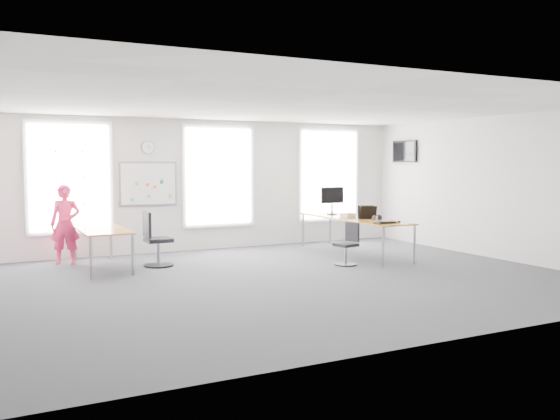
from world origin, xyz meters
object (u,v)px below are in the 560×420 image
desk_left (101,232)px  keyboard (385,223)px  person (65,224)px  headphones (377,218)px  monitor (332,198)px  chair_right (348,246)px  desk_right (354,220)px  chair_left (155,243)px

desk_left → keyboard: bearing=-21.6°
person → headphones: bearing=0.2°
person → monitor: (5.86, -0.57, 0.40)m
chair_right → person: bearing=-128.8°
desk_right → monitor: 1.04m
person → monitor: person is taller
headphones → monitor: 1.66m
desk_left → keyboard: 5.53m
keyboard → monitor: monitor is taller
desk_left → keyboard: (5.14, -2.03, 0.12)m
desk_left → headphones: size_ratio=10.79×
desk_right → monitor: monitor is taller
chair_right → monitor: (0.91, 2.04, 0.83)m
person → headphones: person is taller
desk_left → person: size_ratio=1.33×
desk_right → keyboard: keyboard is taller
desk_left → chair_right: (4.40, -1.81, -0.34)m
desk_left → chair_right: chair_right is taller
chair_right → person: size_ratio=0.53×
chair_right → monitor: bearing=145.1°
desk_right → chair_right: 1.46m
monitor → desk_left: bearing=-174.1°
desk_right → person: 6.02m
chair_left → desk_left: bearing=73.3°
chair_right → keyboard: 0.89m
desk_left → headphones: headphones is taller
desk_left → person: bearing=124.6°
desk_right → person: bearing=165.5°
desk_right → chair_right: chair_right is taller
desk_left → keyboard: keyboard is taller
desk_right → desk_left: (-5.28, 0.71, -0.05)m
desk_left → chair_left: chair_left is taller
headphones → monitor: monitor is taller
desk_left → chair_left: (0.96, -0.28, -0.23)m
desk_left → chair_left: 1.03m
monitor → chair_right: bearing=-110.5°
desk_left → person: 0.98m
desk_right → monitor: bearing=88.0°
desk_left → monitor: 5.34m
chair_left → monitor: monitor is taller
person → chair_left: bearing=-15.2°
desk_left → chair_right: size_ratio=2.51×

